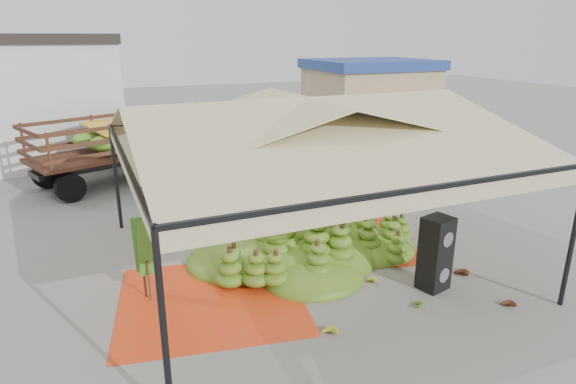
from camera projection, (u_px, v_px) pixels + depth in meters
name	position (u px, v px, depth m)	size (l,w,h in m)	color
ground	(304.00, 260.00, 11.99)	(90.00, 90.00, 0.00)	slate
canopy_tent	(306.00, 129.00, 10.97)	(8.10, 8.10, 4.00)	black
building_tan	(369.00, 98.00, 26.46)	(6.30, 5.30, 4.10)	tan
tarp_left	(211.00, 299.00, 10.17)	(3.79, 3.61, 0.01)	red
tarp_right	(323.00, 233.00, 13.56)	(4.44, 4.66, 0.01)	#C43D12
banana_heap	(311.00, 231.00, 12.04)	(6.16, 5.06, 1.32)	#4E7117
hand_yellow_a	(370.00, 280.00, 10.80)	(0.40, 0.33, 0.18)	gold
hand_yellow_b	(329.00, 332.00, 8.89)	(0.46, 0.38, 0.21)	gold
hand_red_a	(460.00, 272.00, 11.10)	(0.50, 0.41, 0.23)	#5D2715
hand_red_b	(508.00, 304.00, 9.82)	(0.42, 0.34, 0.19)	#562A13
hand_green	(416.00, 303.00, 9.86)	(0.39, 0.32, 0.18)	#357017
hanging_bunches	(258.00, 147.00, 12.25)	(1.74, 0.24, 0.20)	#357819
speaker_stack	(435.00, 253.00, 10.40)	(0.71, 0.66, 1.66)	black
banana_leaves	(154.00, 293.00, 10.44)	(0.96, 1.36, 3.70)	#397B20
vendor	(222.00, 199.00, 13.65)	(0.65, 0.43, 1.79)	gray
truck_left	(139.00, 138.00, 18.57)	(7.69, 4.97, 2.50)	#4C2A19
truck_right	(344.00, 137.00, 20.25)	(6.18, 3.23, 2.02)	#50331A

